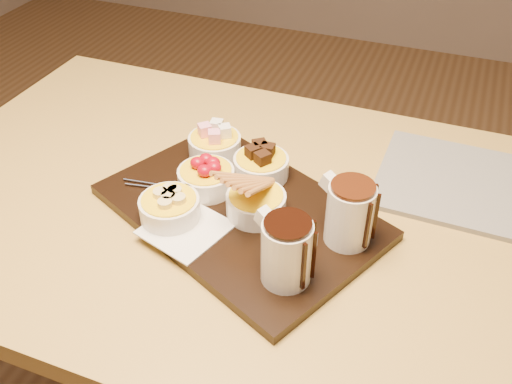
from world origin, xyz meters
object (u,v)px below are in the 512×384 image
(pitcher_milk_chocolate, at_px, (350,214))
(newspaper, at_px, (468,185))
(bowl_strawberries, at_px, (206,179))
(pitcher_dark_chocolate, at_px, (287,252))
(serving_board, at_px, (240,211))
(dining_table, at_px, (229,239))

(pitcher_milk_chocolate, xyz_separation_m, newspaper, (0.17, 0.23, -0.06))
(newspaper, bearing_deg, pitcher_milk_chocolate, -124.71)
(bowl_strawberries, height_order, pitcher_dark_chocolate, pitcher_dark_chocolate)
(newspaper, bearing_deg, serving_board, -146.78)
(dining_table, distance_m, pitcher_dark_chocolate, 0.28)
(dining_table, height_order, newspaper, newspaper)
(dining_table, xyz_separation_m, pitcher_dark_chocolate, (0.16, -0.16, 0.17))
(dining_table, relative_size, pitcher_dark_chocolate, 11.85)
(bowl_strawberries, xyz_separation_m, pitcher_dark_chocolate, (0.20, -0.15, 0.03))
(serving_board, distance_m, bowl_strawberries, 0.08)
(dining_table, distance_m, pitcher_milk_chocolate, 0.28)
(serving_board, height_order, bowl_strawberries, bowl_strawberries)
(pitcher_milk_chocolate, relative_size, newspaper, 0.32)
(pitcher_dark_chocolate, bearing_deg, dining_table, 160.37)
(pitcher_dark_chocolate, distance_m, newspaper, 0.42)
(bowl_strawberries, xyz_separation_m, pitcher_milk_chocolate, (0.26, -0.04, 0.03))
(pitcher_dark_chocolate, bearing_deg, serving_board, 160.02)
(dining_table, relative_size, newspaper, 3.76)
(dining_table, height_order, pitcher_milk_chocolate, pitcher_milk_chocolate)
(bowl_strawberries, bearing_deg, dining_table, 9.72)
(dining_table, relative_size, serving_board, 2.61)
(serving_board, xyz_separation_m, pitcher_dark_chocolate, (0.12, -0.12, 0.06))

